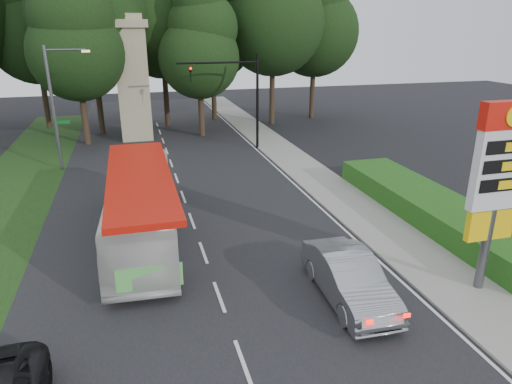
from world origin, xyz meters
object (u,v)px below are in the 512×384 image
object	(u,v)px
streetlight_signs	(56,103)
monument	(133,78)
gas_station_pylon	(499,173)
traffic_signal_mast	(240,89)
sedan_silver	(349,278)
transit_bus	(142,207)

from	to	relation	value
streetlight_signs	monument	bearing A→B (deg)	58.03
gas_station_pylon	monument	size ratio (longest dim) A/B	0.68
traffic_signal_mast	sedan_silver	world-z (taller)	traffic_signal_mast
gas_station_pylon	streetlight_signs	bearing A→B (deg)	128.96
monument	sedan_silver	world-z (taller)	monument
monument	transit_bus	size ratio (longest dim) A/B	0.90
monument	traffic_signal_mast	bearing A→B (deg)	-38.00
monument	sedan_silver	xyz separation A→B (m)	(6.35, -27.29, -4.27)
traffic_signal_mast	transit_bus	world-z (taller)	traffic_signal_mast
sedan_silver	streetlight_signs	bearing A→B (deg)	122.39
monument	sedan_silver	size ratio (longest dim) A/B	1.99
streetlight_signs	sedan_silver	bearing A→B (deg)	-59.56
traffic_signal_mast	streetlight_signs	world-z (taller)	streetlight_signs
transit_bus	streetlight_signs	bearing A→B (deg)	113.62
traffic_signal_mast	monument	bearing A→B (deg)	142.00
traffic_signal_mast	sedan_silver	size ratio (longest dim) A/B	1.43
streetlight_signs	sedan_silver	xyz separation A→B (m)	(11.34, -19.30, -3.61)
transit_bus	sedan_silver	xyz separation A→B (m)	(6.68, -6.82, -0.72)
streetlight_signs	gas_station_pylon	bearing A→B (deg)	-51.04
transit_bus	sedan_silver	world-z (taller)	transit_bus
traffic_signal_mast	transit_bus	xyz separation A→B (m)	(-8.01, -14.46, -3.12)
transit_bus	sedan_silver	bearing A→B (deg)	-42.48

